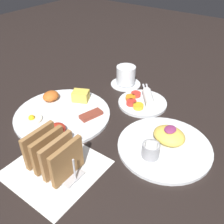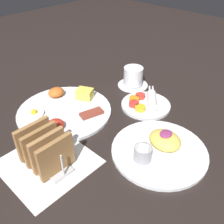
% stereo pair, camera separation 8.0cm
% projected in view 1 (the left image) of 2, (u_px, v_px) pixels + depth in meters
% --- Properties ---
extents(ground_plane, '(3.00, 3.00, 0.00)m').
position_uv_depth(ground_plane, '(112.00, 131.00, 0.77)').
color(ground_plane, black).
extents(napkin_flat, '(0.22, 0.22, 0.00)m').
position_uv_depth(napkin_flat, '(56.00, 168.00, 0.65)').
color(napkin_flat, white).
rests_on(napkin_flat, ground_plane).
extents(plate_breakfast, '(0.32, 0.32, 0.05)m').
position_uv_depth(plate_breakfast, '(62.00, 113.00, 0.84)').
color(plate_breakfast, white).
rests_on(plate_breakfast, ground_plane).
extents(plate_condiments, '(0.18, 0.17, 0.04)m').
position_uv_depth(plate_condiments, '(142.00, 101.00, 0.89)').
color(plate_condiments, white).
rests_on(plate_condiments, ground_plane).
extents(plate_foreground, '(0.27, 0.27, 0.06)m').
position_uv_depth(plate_foreground, '(164.00, 144.00, 0.70)').
color(plate_foreground, white).
rests_on(plate_foreground, ground_plane).
extents(toast_rack, '(0.10, 0.15, 0.10)m').
position_uv_depth(toast_rack, '(53.00, 154.00, 0.62)').
color(toast_rack, '#B7B7BC').
rests_on(toast_rack, ground_plane).
extents(coffee_cup, '(0.12, 0.12, 0.08)m').
position_uv_depth(coffee_cup, '(126.00, 77.00, 0.99)').
color(coffee_cup, white).
rests_on(coffee_cup, ground_plane).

